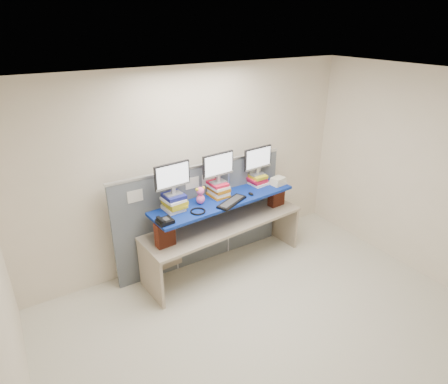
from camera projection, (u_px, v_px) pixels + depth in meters
room at (285, 230)px, 3.72m from camera, size 5.00×4.00×2.80m
cubicle_partition at (202, 214)px, 5.36m from camera, size 2.60×0.06×1.53m
desk at (224, 231)px, 5.32m from camera, size 2.43×0.90×0.72m
brick_pier_left at (165, 234)px, 4.64m from camera, size 0.25×0.15×0.32m
brick_pier_right at (276, 195)px, 5.67m from camera, size 0.25×0.15×0.32m
blue_board at (224, 200)px, 5.12m from camera, size 2.14×0.71×0.04m
book_stack_left at (174, 202)px, 4.77m from camera, size 0.29×0.31×0.22m
book_stack_center at (218, 189)px, 5.15m from camera, size 0.25×0.30×0.20m
book_stack_right at (257, 179)px, 5.54m from camera, size 0.28×0.31×0.15m
monitor_left at (172, 177)px, 4.62m from camera, size 0.48×0.15×0.42m
monitor_center at (218, 166)px, 5.00m from camera, size 0.48×0.15×0.42m
monitor_right at (258, 159)px, 5.41m from camera, size 0.48×0.15×0.42m
keyboard at (232, 202)px, 4.98m from camera, size 0.52×0.36×0.03m
mouse at (251, 194)px, 5.21m from camera, size 0.08×0.11×0.03m
desk_phone at (164, 221)px, 4.48m from camera, size 0.20×0.18×0.08m
headset at (198, 211)px, 4.75m from camera, size 0.26×0.26×0.02m
plush_toy at (200, 195)px, 4.92m from camera, size 0.14×0.11×0.24m
binder_stack at (278, 181)px, 5.53m from camera, size 0.25×0.21×0.11m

